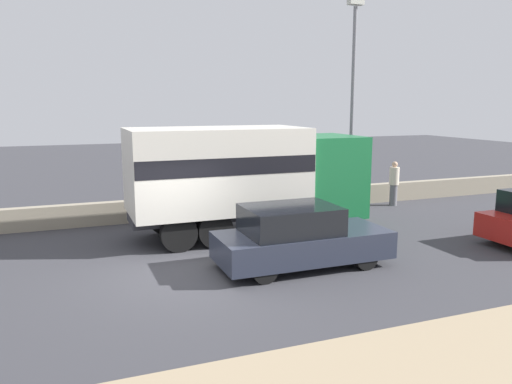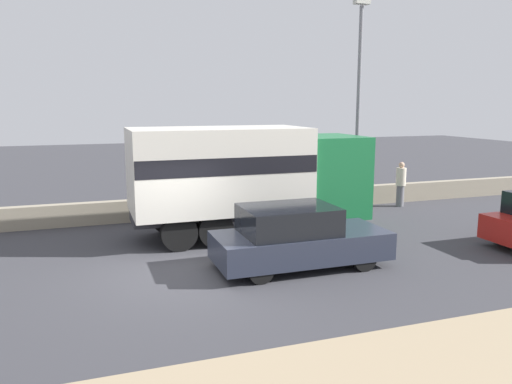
{
  "view_description": "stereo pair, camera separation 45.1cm",
  "coord_description": "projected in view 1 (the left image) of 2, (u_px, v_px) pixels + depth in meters",
  "views": [
    {
      "loc": [
        -2.58,
        -10.85,
        3.89
      ],
      "look_at": [
        2.08,
        1.22,
        1.59
      ],
      "focal_mm": 35.0,
      "sensor_mm": 36.0,
      "label": 1
    },
    {
      "loc": [
        -2.15,
        -11.0,
        3.89
      ],
      "look_at": [
        2.08,
        1.22,
        1.59
      ],
      "focal_mm": 35.0,
      "sensor_mm": 36.0,
      "label": 2
    }
  ],
  "objects": [
    {
      "name": "ground_plane",
      "position": [
        191.0,
        274.0,
        11.56
      ],
      "size": [
        80.0,
        80.0,
        0.0
      ],
      "primitive_type": "plane",
      "color": "#38383D"
    },
    {
      "name": "stone_wall_backdrop",
      "position": [
        150.0,
        210.0,
        16.75
      ],
      "size": [
        60.0,
        0.35,
        0.73
      ],
      "color": "gray",
      "rests_on": "ground_plane"
    },
    {
      "name": "street_lamp",
      "position": [
        353.0,
        92.0,
        18.09
      ],
      "size": [
        0.56,
        0.28,
        7.52
      ],
      "color": "slate",
      "rests_on": "ground_plane"
    },
    {
      "name": "box_truck",
      "position": [
        243.0,
        173.0,
        14.68
      ],
      "size": [
        6.97,
        2.56,
        3.21
      ],
      "color": "#196B38",
      "rests_on": "ground_plane"
    },
    {
      "name": "car_hatchback",
      "position": [
        299.0,
        237.0,
        11.93
      ],
      "size": [
        4.18,
        1.75,
        1.51
      ],
      "color": "#282D3D",
      "rests_on": "ground_plane"
    },
    {
      "name": "pedestrian",
      "position": [
        394.0,
        183.0,
        19.18
      ],
      "size": [
        0.37,
        0.37,
        1.71
      ],
      "color": "slate",
      "rests_on": "ground_plane"
    }
  ]
}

